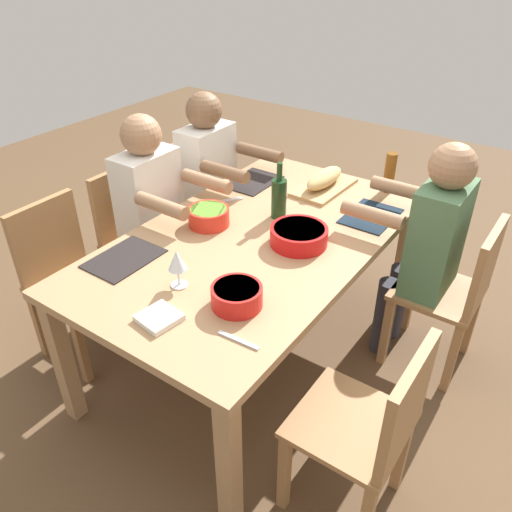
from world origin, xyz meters
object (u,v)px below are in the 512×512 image
(wine_glass, at_px, (177,262))
(napkin_stack, at_px, (159,318))
(chair_far_right, at_px, (192,201))
(bread_loaf, at_px, (324,178))
(chair_far_left, at_px, (66,272))
(serving_bowl_fruit, at_px, (299,235))
(chair_near_left, at_px, (372,426))
(diner_near_right, at_px, (427,241))
(chair_far_center, at_px, (136,232))
(beer_bottle, at_px, (390,172))
(chair_near_right, at_px, (456,290))
(serving_bowl_greens, at_px, (237,295))
(serving_bowl_salad, at_px, (209,215))
(cutting_board, at_px, (324,187))
(diner_far_center, at_px, (155,207))
(diner_far_right, at_px, (213,177))
(wine_bottle, at_px, (279,197))
(dining_table, at_px, (256,250))

(wine_glass, relative_size, napkin_stack, 1.19)
(chair_far_right, height_order, bread_loaf, same)
(chair_far_left, bearing_deg, serving_bowl_fruit, -62.19)
(chair_far_right, bearing_deg, chair_near_left, -120.28)
(diner_near_right, height_order, serving_bowl_fruit, diner_near_right)
(chair_far_center, height_order, serving_bowl_fruit, chair_far_center)
(diner_near_right, relative_size, beer_bottle, 5.45)
(chair_near_right, bearing_deg, beer_bottle, 58.37)
(serving_bowl_greens, height_order, bread_loaf, bread_loaf)
(serving_bowl_salad, xyz_separation_m, cutting_board, (0.68, -0.27, -0.04))
(diner_far_center, xyz_separation_m, diner_far_right, (0.49, 0.00, 0.00))
(cutting_board, bearing_deg, chair_near_right, -100.15)
(chair_far_right, xyz_separation_m, diner_near_right, (0.00, -1.51, 0.21))
(serving_bowl_greens, bearing_deg, cutting_board, 11.44)
(diner_near_right, xyz_separation_m, bread_loaf, (0.15, 0.65, 0.11))
(wine_bottle, bearing_deg, chair_far_left, 130.95)
(chair_far_center, relative_size, napkin_stack, 6.07)
(chair_near_left, relative_size, serving_bowl_salad, 4.22)
(diner_far_center, bearing_deg, beer_bottle, -49.92)
(serving_bowl_fruit, height_order, wine_bottle, wine_bottle)
(bread_loaf, height_order, napkin_stack, bread_loaf)
(chair_near_right, relative_size, wine_glass, 5.12)
(chair_far_right, distance_m, wine_bottle, 0.95)
(chair_far_center, distance_m, bread_loaf, 1.12)
(serving_bowl_greens, xyz_separation_m, serving_bowl_fruit, (0.53, 0.04, -0.00))
(chair_far_center, xyz_separation_m, serving_bowl_greens, (-0.47, -1.09, 0.31))
(chair_far_right, xyz_separation_m, wine_bottle, (-0.27, -0.83, 0.37))
(serving_bowl_salad, bearing_deg, napkin_stack, -155.31)
(diner_far_right, height_order, napkin_stack, diner_far_right)
(serving_bowl_fruit, height_order, cutting_board, serving_bowl_fruit)
(dining_table, xyz_separation_m, chair_near_right, (0.49, -0.85, -0.18))
(bread_loaf, bearing_deg, chair_far_left, 142.95)
(serving_bowl_greens, distance_m, bread_loaf, 1.14)
(diner_far_center, distance_m, wine_bottle, 0.70)
(diner_far_center, height_order, cutting_board, diner_far_center)
(diner_far_right, height_order, beer_bottle, diner_far_right)
(napkin_stack, bearing_deg, diner_near_right, -26.80)
(serving_bowl_fruit, xyz_separation_m, beer_bottle, (0.77, -0.11, 0.06))
(diner_near_right, height_order, beer_bottle, diner_near_right)
(beer_bottle, relative_size, napkin_stack, 1.57)
(diner_far_center, distance_m, bread_loaf, 0.94)
(dining_table, relative_size, serving_bowl_salad, 8.93)
(serving_bowl_greens, bearing_deg, wine_glass, 96.54)
(diner_near_right, distance_m, serving_bowl_fruit, 0.64)
(serving_bowl_greens, bearing_deg, beer_bottle, -3.36)
(diner_far_center, bearing_deg, chair_far_center, 90.00)
(chair_far_center, height_order, chair_near_right, same)
(chair_near_left, relative_size, chair_near_right, 1.00)
(chair_far_left, xyz_separation_m, diner_near_right, (0.99, -1.51, 0.21))
(chair_far_right, xyz_separation_m, wine_glass, (-1.00, -0.81, 0.37))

